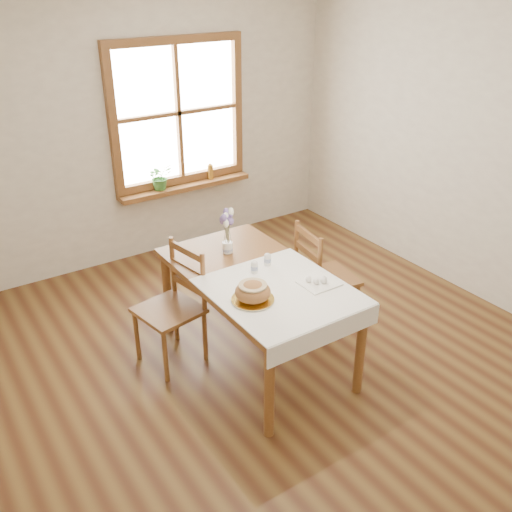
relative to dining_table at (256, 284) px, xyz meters
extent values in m
plane|color=brown|center=(0.00, -0.30, -0.66)|extent=(5.00, 5.00, 0.00)
cube|color=silver|center=(0.00, 2.20, 0.64)|extent=(4.50, 0.10, 2.60)
cube|color=silver|center=(2.25, -0.30, 0.64)|extent=(0.10, 5.00, 2.60)
cube|color=white|center=(0.00, -0.30, 1.94)|extent=(4.50, 5.00, 0.10)
cube|color=brown|center=(0.50, 2.16, 1.48)|extent=(1.46, 0.08, 0.08)
cube|color=brown|center=(0.50, 2.16, 0.10)|extent=(1.46, 0.08, 0.08)
cube|color=brown|center=(-0.19, 2.16, 0.79)|extent=(0.08, 0.08, 1.30)
cube|color=brown|center=(1.19, 2.16, 0.79)|extent=(0.08, 0.08, 1.30)
cube|color=brown|center=(0.50, 2.16, 0.79)|extent=(0.04, 0.06, 1.30)
cube|color=brown|center=(0.50, 2.16, 0.79)|extent=(1.30, 0.06, 0.04)
cube|color=white|center=(0.50, 2.19, 0.79)|extent=(1.30, 0.01, 1.30)
cube|color=brown|center=(0.50, 2.10, 0.03)|extent=(1.46, 0.20, 0.05)
cube|color=brown|center=(0.00, 0.00, 0.06)|extent=(0.90, 1.60, 0.05)
cylinder|color=brown|center=(-0.39, -0.74, -0.31)|extent=(0.07, 0.07, 0.70)
cylinder|color=brown|center=(0.39, -0.74, -0.31)|extent=(0.07, 0.07, 0.70)
cylinder|color=brown|center=(-0.39, 0.74, -0.31)|extent=(0.07, 0.07, 0.70)
cylinder|color=brown|center=(0.39, 0.74, -0.31)|extent=(0.07, 0.07, 0.70)
cube|color=white|center=(0.00, -0.30, 0.09)|extent=(0.91, 0.99, 0.01)
cylinder|color=silver|center=(-0.23, -0.31, 0.10)|extent=(0.34, 0.34, 0.02)
ellipsoid|color=#9F6538|center=(-0.23, -0.31, 0.18)|extent=(0.24, 0.24, 0.13)
cube|color=white|center=(0.28, -0.38, 0.10)|extent=(0.26, 0.22, 0.01)
cylinder|color=silver|center=(-0.01, 0.01, 0.14)|extent=(0.05, 0.05, 0.10)
cylinder|color=silver|center=(0.14, 0.06, 0.14)|extent=(0.05, 0.05, 0.10)
cylinder|color=silver|center=(0.00, 0.41, 0.13)|extent=(0.10, 0.10, 0.09)
imported|color=#36702C|center=(0.22, 2.10, 0.16)|extent=(0.26, 0.29, 0.21)
cylinder|color=#A8711F|center=(0.81, 2.10, 0.14)|extent=(0.07, 0.07, 0.17)
camera|label=1|loc=(-2.03, -3.05, 2.11)|focal=40.00mm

